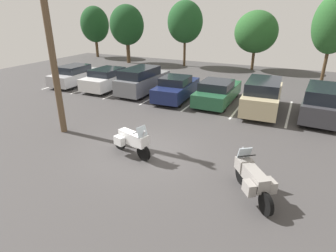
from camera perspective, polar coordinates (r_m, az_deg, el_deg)
ground at (r=11.66m, az=-4.90°, el=-5.51°), size 44.00×44.00×0.10m
motorcycle_touring at (r=11.15m, az=-7.40°, el=-2.94°), size 2.05×1.01×1.42m
motorcycle_second at (r=9.10m, az=16.95°, el=-10.15°), size 1.48×1.88×1.38m
parking_stripes at (r=18.34m, az=5.77°, el=5.28°), size 22.78×4.92×0.01m
car_silver at (r=23.30m, az=-18.52°, el=9.85°), size 1.91×4.35×1.53m
car_white at (r=21.48m, az=-11.93°, el=9.53°), size 1.94×4.79×1.52m
car_grey at (r=19.85m, az=-5.27°, el=9.32°), size 1.94×4.70×1.82m
car_navy at (r=18.33m, az=1.72°, el=7.76°), size 2.03×4.47×1.53m
car_green at (r=17.92m, az=10.15°, el=6.92°), size 1.97×4.83×1.46m
car_champagne at (r=16.86m, az=18.83°, el=5.93°), size 2.11×4.81×1.88m
car_charcoal at (r=16.92m, az=29.21°, el=4.22°), size 2.15×4.63×1.83m
utility_pole at (r=13.50m, az=-22.67°, el=13.40°), size 1.74×0.70×7.08m
tree_rear at (r=29.03m, az=17.63°, el=17.92°), size 4.03×4.03×5.51m
tree_center at (r=32.03m, az=-8.45°, el=19.79°), size 3.66×3.66×6.09m
tree_right at (r=29.85m, az=3.54°, el=20.53°), size 3.55×3.55×6.44m
tree_left at (r=37.22m, az=-14.81°, el=19.51°), size 3.40×3.40×6.00m
tree_center_left at (r=25.09m, az=30.84°, el=17.50°), size 2.95×2.95×6.68m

